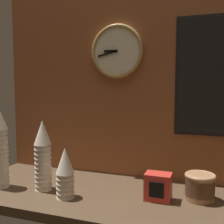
{
  "coord_description": "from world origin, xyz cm",
  "views": [
    {
      "loc": [
        32.55,
        -114.68,
        47.99
      ],
      "look_at": [
        -10.0,
        4.0,
        35.95
      ],
      "focal_mm": 45.0,
      "sensor_mm": 36.0,
      "label": 1
    }
  ],
  "objects": [
    {
      "name": "menu_board",
      "position": [
        35.12,
        24.35,
        52.28
      ],
      "size": [
        39.64,
        1.32,
        56.3
      ],
      "color": "black"
    },
    {
      "name": "ground_plane",
      "position": [
        0.0,
        0.0,
        -2.0
      ],
      "size": [
        160.0,
        56.0,
        4.0
      ],
      "primitive_type": "cube",
      "color": "#4C3826"
    },
    {
      "name": "napkin_dispenser",
      "position": [
        12.33,
        -0.97,
        5.67
      ],
      "size": [
        10.82,
        8.24,
        11.35
      ],
      "color": "red",
      "rests_on": "ground_plane"
    },
    {
      "name": "bowl_stack_right",
      "position": [
        28.81,
        4.99,
        5.98
      ],
      "size": [
        12.78,
        12.78,
        11.21
      ],
      "color": "#996B47",
      "rests_on": "ground_plane"
    },
    {
      "name": "cup_stack_center_left",
      "position": [
        -25.58,
        -11.8,
        10.85
      ],
      "size": [
        7.93,
        7.93,
        21.69
      ],
      "color": "beige",
      "rests_on": "ground_plane"
    },
    {
      "name": "cup_stack_left",
      "position": [
        -39.7,
        -6.91,
        16.1
      ],
      "size": [
        7.93,
        7.93,
        32.2
      ],
      "color": "beige",
      "rests_on": "ground_plane"
    },
    {
      "name": "wall_tiled_back",
      "position": [
        0.0,
        26.5,
        52.5
      ],
      "size": [
        160.0,
        3.0,
        105.0
      ],
      "color": "brown",
      "rests_on": "ground_plane"
    },
    {
      "name": "cup_stack_far_left",
      "position": [
        -60.63,
        -10.9,
        19.25
      ],
      "size": [
        7.93,
        7.93,
        38.5
      ],
      "color": "beige",
      "rests_on": "ground_plane"
    },
    {
      "name": "wall_clock",
      "position": [
        -14.28,
        23.46,
        65.36
      ],
      "size": [
        27.59,
        2.7,
        27.59
      ],
      "color": "beige"
    }
  ]
}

